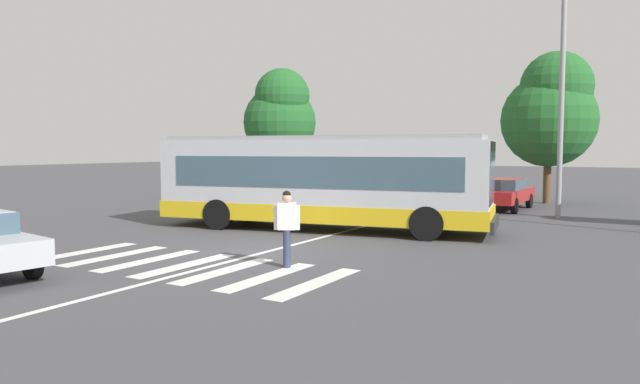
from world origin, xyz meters
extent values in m
plane|color=#47474C|center=(0.00, 0.00, 0.00)|extent=(160.00, 160.00, 0.00)
cylinder|color=black|center=(2.71, 6.29, 0.50)|extent=(1.04, 0.48, 1.00)
cylinder|color=black|center=(3.14, 3.98, 0.50)|extent=(1.04, 0.48, 1.00)
cylinder|color=black|center=(-4.00, 5.06, 0.50)|extent=(1.04, 0.48, 1.00)
cylinder|color=black|center=(-3.57, 2.75, 0.50)|extent=(1.04, 0.48, 1.00)
cube|color=silver|center=(-0.64, 4.48, 1.62)|extent=(10.94, 4.43, 2.55)
cube|color=gold|center=(-0.64, 4.48, 0.62)|extent=(11.05, 4.47, 0.55)
cube|color=#3D5666|center=(-0.64, 4.48, 1.93)|extent=(9.69, 4.25, 0.96)
cube|color=#3D5666|center=(4.60, 5.44, 1.83)|extent=(0.44, 2.21, 1.63)
cube|color=black|center=(4.60, 5.44, 2.72)|extent=(0.41, 1.92, 0.28)
cube|color=#99999E|center=(-0.64, 4.48, 2.98)|extent=(10.49, 4.15, 0.16)
cube|color=#28282B|center=(4.71, 5.46, 0.43)|extent=(0.58, 2.53, 0.36)
cylinder|color=#333856|center=(1.73, -1.15, 0.42)|extent=(0.16, 0.16, 0.85)
cylinder|color=#333856|center=(1.78, -1.24, 0.42)|extent=(0.16, 0.16, 0.85)
cube|color=white|center=(1.75, -1.20, 1.15)|extent=(0.47, 0.42, 0.60)
cylinder|color=white|center=(1.54, -1.31, 1.12)|extent=(0.10, 0.10, 0.55)
cylinder|color=white|center=(1.97, -1.08, 1.12)|extent=(0.10, 0.10, 0.55)
sphere|color=tan|center=(1.75, -1.20, 1.56)|extent=(0.22, 0.22, 0.22)
sphere|color=black|center=(1.75, -1.20, 1.63)|extent=(0.19, 0.19, 0.19)
cylinder|color=black|center=(-2.07, -4.80, 0.32)|extent=(0.66, 0.31, 0.64)
cylinder|color=black|center=(-6.02, 15.28, 0.32)|extent=(0.21, 0.64, 0.64)
cylinder|color=black|center=(-4.35, 15.24, 0.32)|extent=(0.21, 0.64, 0.64)
cylinder|color=black|center=(-6.08, 12.49, 0.32)|extent=(0.21, 0.64, 0.64)
cylinder|color=black|center=(-4.41, 12.45, 0.32)|extent=(0.21, 0.64, 0.64)
cube|color=#38383D|center=(-5.21, 13.86, 0.64)|extent=(1.92, 4.54, 0.52)
cube|color=#3D5666|center=(-5.22, 13.77, 1.12)|extent=(1.65, 2.20, 0.44)
cube|color=#38383D|center=(-5.22, 13.77, 1.30)|extent=(1.57, 2.01, 0.09)
cylinder|color=black|center=(-3.21, 15.54, 0.32)|extent=(0.20, 0.64, 0.64)
cylinder|color=black|center=(-1.54, 15.52, 0.32)|extent=(0.20, 0.64, 0.64)
cylinder|color=black|center=(-3.23, 12.75, 0.32)|extent=(0.20, 0.64, 0.64)
cylinder|color=black|center=(-1.56, 12.73, 0.32)|extent=(0.20, 0.64, 0.64)
cube|color=#196B70|center=(-2.39, 14.14, 0.64)|extent=(1.85, 4.51, 0.52)
cube|color=#3D5666|center=(-2.39, 14.05, 1.12)|extent=(1.62, 2.17, 0.44)
cube|color=#196B70|center=(-2.39, 14.05, 1.30)|extent=(1.54, 1.99, 0.09)
cylinder|color=black|center=(-0.49, 15.86, 0.32)|extent=(0.21, 0.64, 0.64)
cylinder|color=black|center=(1.18, 15.83, 0.32)|extent=(0.21, 0.64, 0.64)
cylinder|color=black|center=(-0.54, 13.07, 0.32)|extent=(0.21, 0.64, 0.64)
cylinder|color=black|center=(1.13, 13.04, 0.32)|extent=(0.21, 0.64, 0.64)
cube|color=white|center=(0.32, 14.45, 0.64)|extent=(1.90, 4.53, 0.52)
cube|color=#3D5666|center=(0.32, 14.36, 1.12)|extent=(1.64, 2.19, 0.44)
cube|color=white|center=(0.32, 14.36, 1.30)|extent=(1.56, 2.01, 0.09)
cylinder|color=black|center=(2.17, 15.27, 0.32)|extent=(0.21, 0.64, 0.64)
cylinder|color=black|center=(3.85, 15.24, 0.32)|extent=(0.21, 0.64, 0.64)
cylinder|color=black|center=(2.12, 12.48, 0.32)|extent=(0.21, 0.64, 0.64)
cylinder|color=black|center=(3.80, 12.45, 0.32)|extent=(0.21, 0.64, 0.64)
cube|color=#AD1E1E|center=(2.99, 13.86, 0.64)|extent=(1.90, 4.53, 0.52)
cube|color=#3D5666|center=(2.98, 13.77, 1.12)|extent=(1.64, 2.19, 0.44)
cube|color=#AD1E1E|center=(2.98, 13.77, 1.30)|extent=(1.56, 2.01, 0.09)
cylinder|color=#939399|center=(5.54, 11.94, 5.20)|extent=(0.20, 0.20, 10.41)
cylinder|color=brown|center=(-10.33, 16.23, 1.35)|extent=(0.36, 0.36, 2.70)
sphere|color=#236028|center=(-10.33, 16.23, 4.17)|extent=(4.21, 4.21, 4.21)
sphere|color=#236028|center=(-9.97, 15.97, 5.65)|extent=(3.16, 3.16, 3.16)
cylinder|color=brown|center=(4.14, 17.96, 1.22)|extent=(0.36, 0.36, 2.45)
sphere|color=#236028|center=(4.14, 17.96, 4.01)|extent=(4.48, 4.48, 4.48)
sphere|color=#236028|center=(4.46, 17.86, 5.58)|extent=(3.36, 3.36, 3.36)
cube|color=silver|center=(-3.82, -2.21, 0.00)|extent=(0.45, 3.07, 0.01)
cube|color=silver|center=(-2.67, -2.21, 0.00)|extent=(0.45, 3.07, 0.01)
cube|color=silver|center=(-1.51, -2.21, 0.00)|extent=(0.45, 3.07, 0.01)
cube|color=silver|center=(-0.35, -2.21, 0.00)|extent=(0.45, 3.07, 0.01)
cube|color=silver|center=(0.80, -2.21, 0.00)|extent=(0.45, 3.07, 0.01)
cube|color=silver|center=(1.96, -2.21, 0.00)|extent=(0.45, 3.07, 0.01)
cube|color=silver|center=(3.12, -2.21, 0.00)|extent=(0.45, 3.07, 0.01)
cube|color=silver|center=(0.22, 2.00, 0.00)|extent=(0.16, 24.00, 0.01)
camera|label=1|loc=(8.91, -11.94, 2.65)|focal=32.76mm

